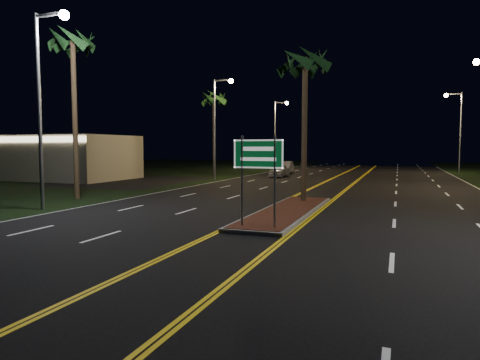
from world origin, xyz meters
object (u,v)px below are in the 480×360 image
at_px(commercial_building, 51,157).
at_px(streetlight_left_mid, 218,117).
at_px(streetlight_right_far, 457,123).
at_px(streetlight_left_near, 45,87).
at_px(streetlight_left_far, 278,127).
at_px(palm_left_far, 214,99).
at_px(highway_sign, 258,162).
at_px(car_far, 285,166).
at_px(median_island, 287,211).
at_px(car_near, 279,170).
at_px(palm_left_near, 73,43).
at_px(palm_median, 305,62).

height_order(commercial_building, streetlight_left_mid, streetlight_left_mid).
xyz_separation_m(streetlight_left_mid, streetlight_right_far, (21.23, 18.00, 0.00)).
relative_size(streetlight_left_near, streetlight_left_far, 1.00).
bearing_deg(commercial_building, palm_left_far, 31.25).
height_order(highway_sign, car_far, highway_sign).
xyz_separation_m(palm_left_far, car_far, (5.46, 7.22, -6.95)).
xyz_separation_m(streetlight_left_far, streetlight_right_far, (21.23, -2.00, 0.00)).
distance_m(median_island, commercial_building, 29.13).
distance_m(streetlight_left_mid, car_near, 8.65).
distance_m(streetlight_left_far, palm_left_far, 16.28).
xyz_separation_m(highway_sign, palm_left_near, (-12.50, 5.20, 6.28)).
xyz_separation_m(streetlight_left_near, palm_left_near, (-1.89, 4.00, 3.02)).
bearing_deg(streetlight_left_near, highway_sign, -6.47).
height_order(streetlight_left_mid, car_far, streetlight_left_mid).
height_order(median_island, streetlight_left_near, streetlight_left_near).
distance_m(palm_left_near, palm_left_far, 20.02).
bearing_deg(palm_median, car_far, 106.53).
bearing_deg(median_island, car_far, 104.57).
relative_size(commercial_building, streetlight_left_mid, 1.67).
xyz_separation_m(streetlight_left_far, palm_left_near, (-1.89, -36.00, 3.02)).
bearing_deg(palm_median, car_near, 108.70).
bearing_deg(median_island, streetlight_right_far, 73.13).
height_order(highway_sign, streetlight_left_far, streetlight_left_far).
relative_size(streetlight_left_near, palm_left_far, 1.02).
xyz_separation_m(palm_median, car_far, (-7.34, 24.72, -6.48)).
distance_m(median_island, streetlight_left_near, 12.36).
height_order(streetlight_left_near, streetlight_right_far, same).
relative_size(streetlight_left_far, car_far, 1.89).
height_order(median_island, palm_left_near, palm_left_near).
relative_size(median_island, car_far, 2.15).
height_order(highway_sign, car_near, highway_sign).
height_order(highway_sign, streetlight_left_near, streetlight_left_near).
bearing_deg(streetlight_left_near, streetlight_left_mid, 90.00).
bearing_deg(streetlight_right_far, car_far, -159.31).
relative_size(streetlight_right_far, car_far, 1.89).
xyz_separation_m(median_island, streetlight_left_mid, (-10.61, 17.00, 5.57)).
height_order(commercial_building, palm_left_far, palm_left_far).
bearing_deg(palm_left_far, highway_sign, -63.08).
distance_m(palm_left_far, car_far, 11.41).
xyz_separation_m(commercial_building, streetlight_left_near, (15.39, -15.99, 3.65)).
xyz_separation_m(highway_sign, palm_left_far, (-12.80, 25.20, 5.34)).
bearing_deg(palm_median, streetlight_left_mid, 128.17).
bearing_deg(car_far, car_near, -86.96).
distance_m(commercial_building, streetlight_right_far, 42.88).
bearing_deg(median_island, commercial_building, 153.45).
xyz_separation_m(median_island, streetlight_right_far, (10.61, 35.00, 5.57)).
bearing_deg(median_island, highway_sign, -90.00).
bearing_deg(commercial_building, streetlight_left_far, 57.35).
xyz_separation_m(highway_sign, car_far, (-7.34, 32.42, -1.61)).
bearing_deg(streetlight_left_mid, commercial_building, -165.39).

